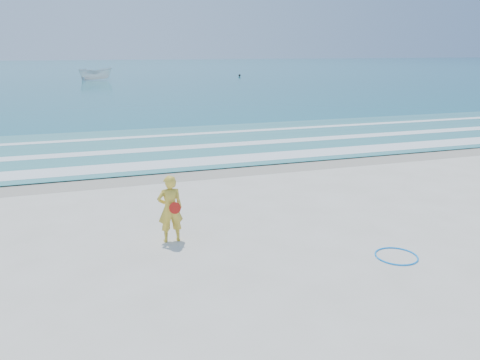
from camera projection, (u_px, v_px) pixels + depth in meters
name	position (u px, v px, depth m)	size (l,w,h in m)	color
ground	(307.00, 283.00, 9.01)	(400.00, 400.00, 0.00)	silver
wet_sand	(198.00, 171.00, 17.23)	(400.00, 2.40, 0.00)	#B2A893
ocean	(98.00, 69.00, 104.89)	(400.00, 190.00, 0.04)	#19727F
shallow	(173.00, 145.00, 21.78)	(400.00, 10.00, 0.01)	#59B7AD
foam_near	(190.00, 162.00, 18.40)	(400.00, 1.40, 0.01)	white
foam_mid	(176.00, 148.00, 21.05)	(400.00, 0.90, 0.01)	white
foam_far	(164.00, 136.00, 24.06)	(400.00, 0.60, 0.01)	white
hoop	(396.00, 256.00, 10.14)	(0.92, 0.92, 0.03)	#0D8CF7
boat	(96.00, 74.00, 66.88)	(1.71, 4.55, 1.76)	silver
buoy	(240.00, 75.00, 76.36)	(0.38, 0.38, 0.38)	black
woman	(170.00, 209.00, 10.76)	(0.58, 0.41, 1.60)	gold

